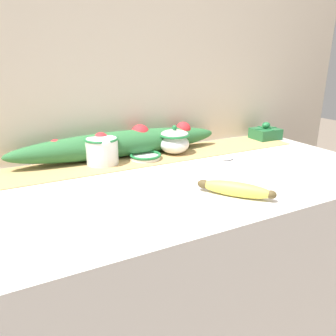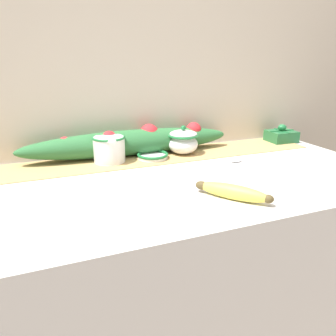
{
  "view_description": "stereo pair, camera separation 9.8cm",
  "coord_description": "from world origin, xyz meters",
  "px_view_note": "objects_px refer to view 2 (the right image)",
  "views": [
    {
      "loc": [
        -0.41,
        -0.87,
        1.27
      ],
      "look_at": [
        0.03,
        -0.04,
        0.96
      ],
      "focal_mm": 35.0,
      "sensor_mm": 36.0,
      "label": 1
    },
    {
      "loc": [
        -0.32,
        -0.91,
        1.27
      ],
      "look_at": [
        0.03,
        -0.04,
        0.96
      ],
      "focal_mm": 35.0,
      "sensor_mm": 36.0,
      "label": 2
    }
  ],
  "objects_px": {
    "sugar_bowl": "(183,141)",
    "banana": "(233,192)",
    "cream_pitcher": "(109,148)",
    "spoon": "(234,161)",
    "gift_box": "(281,135)",
    "small_dish": "(153,156)"
  },
  "relations": [
    {
      "from": "cream_pitcher",
      "to": "spoon",
      "type": "xyz_separation_m",
      "value": [
        0.43,
        -0.17,
        -0.05
      ]
    },
    {
      "from": "cream_pitcher",
      "to": "sugar_bowl",
      "type": "xyz_separation_m",
      "value": [
        0.29,
        -0.0,
        -0.0
      ]
    },
    {
      "from": "sugar_bowl",
      "to": "small_dish",
      "type": "bearing_deg",
      "value": -172.17
    },
    {
      "from": "gift_box",
      "to": "spoon",
      "type": "bearing_deg",
      "value": -153.25
    },
    {
      "from": "banana",
      "to": "gift_box",
      "type": "height_order",
      "value": "gift_box"
    },
    {
      "from": "small_dish",
      "to": "banana",
      "type": "bearing_deg",
      "value": -79.36
    },
    {
      "from": "cream_pitcher",
      "to": "gift_box",
      "type": "xyz_separation_m",
      "value": [
        0.79,
        0.02,
        -0.02
      ]
    },
    {
      "from": "cream_pitcher",
      "to": "banana",
      "type": "bearing_deg",
      "value": -61.81
    },
    {
      "from": "spoon",
      "to": "gift_box",
      "type": "distance_m",
      "value": 0.41
    },
    {
      "from": "small_dish",
      "to": "gift_box",
      "type": "bearing_deg",
      "value": 3.48
    },
    {
      "from": "cream_pitcher",
      "to": "banana",
      "type": "height_order",
      "value": "cream_pitcher"
    },
    {
      "from": "cream_pitcher",
      "to": "spoon",
      "type": "bearing_deg",
      "value": -21.24
    },
    {
      "from": "banana",
      "to": "small_dish",
      "type": "bearing_deg",
      "value": 100.64
    },
    {
      "from": "sugar_bowl",
      "to": "gift_box",
      "type": "distance_m",
      "value": 0.5
    },
    {
      "from": "gift_box",
      "to": "cream_pitcher",
      "type": "bearing_deg",
      "value": -178.61
    },
    {
      "from": "banana",
      "to": "spoon",
      "type": "bearing_deg",
      "value": 57.03
    },
    {
      "from": "small_dish",
      "to": "gift_box",
      "type": "distance_m",
      "value": 0.63
    },
    {
      "from": "banana",
      "to": "gift_box",
      "type": "relative_size",
      "value": 1.52
    },
    {
      "from": "small_dish",
      "to": "spoon",
      "type": "distance_m",
      "value": 0.3
    },
    {
      "from": "sugar_bowl",
      "to": "small_dish",
      "type": "height_order",
      "value": "sugar_bowl"
    },
    {
      "from": "sugar_bowl",
      "to": "spoon",
      "type": "height_order",
      "value": "sugar_bowl"
    },
    {
      "from": "sugar_bowl",
      "to": "banana",
      "type": "xyz_separation_m",
      "value": [
        -0.05,
        -0.45,
        -0.03
      ]
    }
  ]
}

